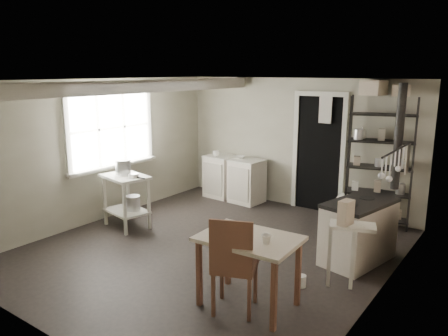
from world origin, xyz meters
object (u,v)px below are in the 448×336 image
Objects in this scene: base_cabinets at (234,176)px; shelf_rack at (379,167)px; prep_table at (127,202)px; chair at (235,266)px; work_table at (249,272)px; flour_sack at (346,209)px; stockpot at (123,168)px; stove at (359,229)px.

shelf_rack is (2.66, 0.12, 0.49)m from base_cabinets.
prep_table is 2.96m from chair.
shelf_rack is 3.32m from work_table.
base_cabinets is 2.25m from flour_sack.
chair is at bearing -113.18° from shelf_rack.
base_cabinets is 1.23× the size of work_table.
stockpot is 0.25× the size of chair.
chair is (-0.39, -3.40, -0.46)m from shelf_rack.
stockpot is at bearing -154.42° from stove.
stove is at bearing -63.70° from flour_sack.
shelf_rack is 2.00× the size of stove.
work_table is 0.97× the size of chair.
flour_sack is (-0.09, 3.06, -0.14)m from work_table.
prep_table is 2.30m from base_cabinets.
shelf_rack is (3.24, 2.34, 0.01)m from stockpot.
shelf_rack reaches higher than stockpot.
stove is at bearing 72.35° from work_table.
stove is at bearing 14.29° from prep_table.
prep_table is at bearing -153.69° from stove.
work_table is (-0.56, -1.75, -0.06)m from stove.
chair is at bearing -113.46° from work_table.
stove is at bearing -21.69° from base_cabinets.
prep_table is 0.81× the size of stove.
work_table is (2.84, -0.88, -0.02)m from prep_table.
chair is 2.06× the size of flour_sack.
base_cabinets is (0.51, 2.24, 0.06)m from prep_table.
prep_table is 0.83× the size of work_table.
stove is 2.04× the size of flour_sack.
prep_table is 2.97m from work_table.
stockpot reaches higher than chair.
stockpot is 3.10m from work_table.
shelf_rack reaches higher than work_table.
prep_table is 0.80× the size of chair.
shelf_rack is at bearing 110.77° from stove.
shelf_rack is 1.97× the size of chair.
prep_table is 3.50m from stove.
chair is (-0.62, -1.90, 0.05)m from stove.
shelf_rack reaches higher than flour_sack.
base_cabinets is 3.20m from stove.
work_table is at bearing -88.26° from flour_sack.
flour_sack is at bearing 91.74° from work_table.
shelf_rack is (3.16, 2.37, 0.55)m from prep_table.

